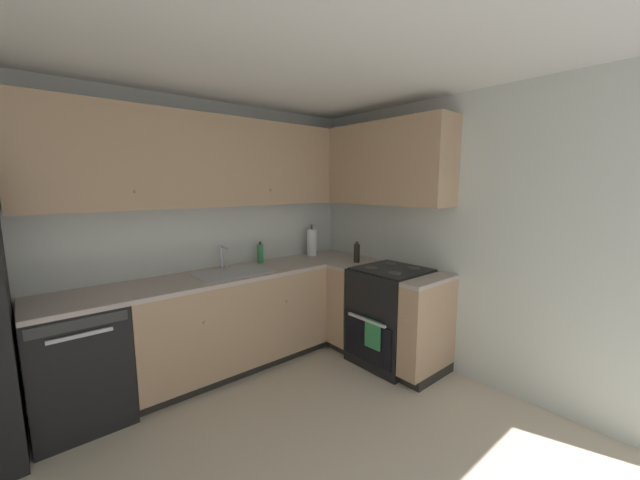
# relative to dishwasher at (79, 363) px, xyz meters

# --- Properties ---
(wall_back) EXTENTS (3.97, 0.05, 2.45)m
(wall_back) POSITION_rel_dishwasher_xyz_m (0.75, 0.33, 0.79)
(wall_back) COLOR silver
(wall_back) RESTS_ON ground_plane
(wall_right) EXTENTS (0.05, 3.61, 2.45)m
(wall_right) POSITION_rel_dishwasher_xyz_m (2.71, -1.45, 0.79)
(wall_right) COLOR silver
(wall_right) RESTS_ON ground_plane
(ceiling) EXTENTS (3.97, 3.61, 0.05)m
(ceiling) POSITION_rel_dishwasher_xyz_m (0.75, -1.45, 2.04)
(ceiling) COLOR white
(dishwasher) EXTENTS (0.60, 0.63, 0.87)m
(dishwasher) POSITION_rel_dishwasher_xyz_m (0.00, 0.00, 0.00)
(dishwasher) COLOR black
(dishwasher) RESTS_ON ground_plane
(lower_cabinets_back) EXTENTS (1.78, 0.62, 0.87)m
(lower_cabinets_back) POSITION_rel_dishwasher_xyz_m (1.19, 0.00, 0.00)
(lower_cabinets_back) COLOR tan
(lower_cabinets_back) RESTS_ON ground_plane
(countertop_back) EXTENTS (2.98, 0.60, 0.03)m
(countertop_back) POSITION_rel_dishwasher_xyz_m (1.19, 0.00, 0.45)
(countertop_back) COLOR #B7A89E
(countertop_back) RESTS_ON lower_cabinets_back
(lower_cabinets_right) EXTENTS (0.62, 1.08, 0.87)m
(lower_cabinets_right) POSITION_rel_dishwasher_xyz_m (2.39, -0.80, 0.00)
(lower_cabinets_right) COLOR tan
(lower_cabinets_right) RESTS_ON ground_plane
(countertop_right) EXTENTS (0.60, 1.08, 0.03)m
(countertop_right) POSITION_rel_dishwasher_xyz_m (2.38, -0.80, 0.45)
(countertop_right) COLOR #B7A89E
(countertop_right) RESTS_ON lower_cabinets_right
(oven_range) EXTENTS (0.68, 0.62, 1.05)m
(oven_range) POSITION_rel_dishwasher_xyz_m (2.40, -0.87, 0.02)
(oven_range) COLOR black
(oven_range) RESTS_ON ground_plane
(upper_cabinets_back) EXTENTS (2.66, 0.34, 0.77)m
(upper_cabinets_back) POSITION_rel_dishwasher_xyz_m (1.03, 0.14, 1.45)
(upper_cabinets_back) COLOR tan
(upper_cabinets_right) EXTENTS (0.32, 1.63, 0.77)m
(upper_cabinets_right) POSITION_rel_dishwasher_xyz_m (2.52, -0.51, 1.45)
(upper_cabinets_right) COLOR tan
(sink) EXTENTS (0.66, 0.40, 0.10)m
(sink) POSITION_rel_dishwasher_xyz_m (1.20, -0.03, 0.43)
(sink) COLOR #B7B7BC
(sink) RESTS_ON countertop_back
(faucet) EXTENTS (0.07, 0.16, 0.22)m
(faucet) POSITION_rel_dishwasher_xyz_m (1.21, 0.18, 0.60)
(faucet) COLOR silver
(faucet) RESTS_ON countertop_back
(soap_bottle) EXTENTS (0.06, 0.06, 0.22)m
(soap_bottle) POSITION_rel_dishwasher_xyz_m (1.61, 0.18, 0.57)
(soap_bottle) COLOR #338C4C
(soap_bottle) RESTS_ON countertop_back
(paper_towel_roll) EXTENTS (0.11, 0.11, 0.36)m
(paper_towel_roll) POSITION_rel_dishwasher_xyz_m (2.27, 0.16, 0.62)
(paper_towel_roll) COLOR white
(paper_towel_roll) RESTS_ON countertop_back
(oil_bottle) EXTENTS (0.06, 0.06, 0.21)m
(oil_bottle) POSITION_rel_dishwasher_xyz_m (2.38, -0.42, 0.57)
(oil_bottle) COLOR black
(oil_bottle) RESTS_ON countertop_right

